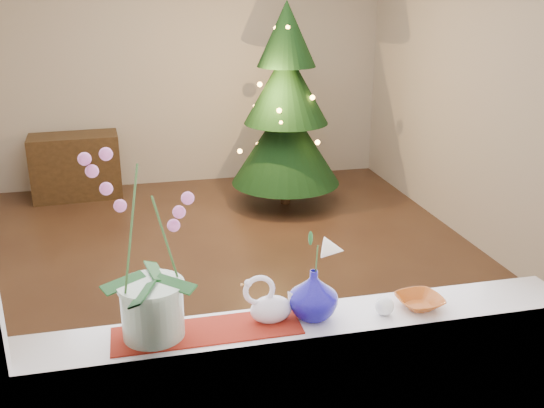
% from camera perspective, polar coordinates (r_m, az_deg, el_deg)
% --- Properties ---
extents(ground, '(5.00, 5.00, 0.00)m').
position_cam_1_polar(ground, '(4.86, -4.87, -6.36)').
color(ground, '#351F16').
rests_on(ground, ground).
extents(wall_back, '(4.50, 0.10, 2.70)m').
position_cam_1_polar(wall_back, '(6.90, -8.37, 12.97)').
color(wall_back, beige).
rests_on(wall_back, ground).
extents(wall_front, '(4.50, 0.10, 2.70)m').
position_cam_1_polar(wall_front, '(2.08, 4.40, -2.29)').
color(wall_front, beige).
rests_on(wall_front, ground).
extents(wall_right, '(0.10, 5.00, 2.70)m').
position_cam_1_polar(wall_right, '(5.24, 20.19, 9.95)').
color(wall_right, beige).
rests_on(wall_right, ground).
extents(windowsill, '(2.20, 0.26, 0.04)m').
position_cam_1_polar(windowsill, '(2.39, 3.17, -11.22)').
color(windowsill, white).
rests_on(windowsill, window_apron).
extents(window_frame, '(2.22, 0.06, 1.60)m').
position_cam_1_polar(window_frame, '(2.00, 4.40, 7.36)').
color(window_frame, white).
rests_on(window_frame, windowsill).
extents(runner, '(0.70, 0.20, 0.01)m').
position_cam_1_polar(runner, '(2.31, -6.10, -11.78)').
color(runner, maroon).
rests_on(runner, windowsill).
extents(orchid_pot, '(0.29, 0.29, 0.71)m').
position_cam_1_polar(orchid_pot, '(2.15, -11.60, -4.01)').
color(orchid_pot, silver).
rests_on(orchid_pot, windowsill).
extents(swan, '(0.24, 0.17, 0.19)m').
position_cam_1_polar(swan, '(2.32, -0.09, -8.97)').
color(swan, silver).
rests_on(swan, windowsill).
extents(blue_vase, '(0.25, 0.25, 0.23)m').
position_cam_1_polar(blue_vase, '(2.34, 3.92, -8.15)').
color(blue_vase, '#0A0565').
rests_on(blue_vase, windowsill).
extents(lily, '(0.13, 0.07, 0.17)m').
position_cam_1_polar(lily, '(2.25, 4.04, -3.64)').
color(lily, white).
rests_on(lily, blue_vase).
extents(paperweight, '(0.10, 0.10, 0.07)m').
position_cam_1_polar(paperweight, '(2.43, 10.55, -9.43)').
color(paperweight, silver).
rests_on(paperweight, windowsill).
extents(amber_dish, '(0.17, 0.17, 0.04)m').
position_cam_1_polar(amber_dish, '(2.52, 13.71, -8.99)').
color(amber_dish, '#97410F').
rests_on(amber_dish, windowsill).
extents(xmas_tree, '(1.20, 1.20, 2.03)m').
position_cam_1_polar(xmas_tree, '(6.09, 1.33, 9.12)').
color(xmas_tree, black).
rests_on(xmas_tree, ground).
extents(side_table, '(0.93, 0.50, 0.68)m').
position_cam_1_polar(side_table, '(6.79, -17.97, 3.40)').
color(side_table, black).
rests_on(side_table, ground).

